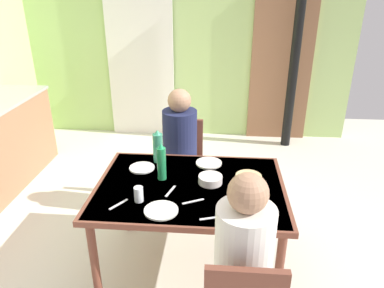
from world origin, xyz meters
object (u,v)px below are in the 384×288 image
Objects in this scene: dining_table at (190,194)px; person_far_diner at (180,138)px; chair_far_diner at (182,160)px; serving_bowl_center at (210,179)px; person_near_diner at (244,248)px; water_bottle_green_far at (162,162)px; water_bottle_green_near at (158,147)px.

dining_table is 0.73m from person_far_diner.
dining_table is 0.86m from chair_far_diner.
person_far_diner is 4.53× the size of serving_bowl_center.
person_far_diner is at bearing 109.26° from person_near_diner.
water_bottle_green_far is (-0.55, 0.78, 0.08)m from person_near_diner.
person_near_diner is 1.48m from person_far_diner.
dining_table is at bearing 100.38° from chair_far_diner.
serving_bowl_center is (0.42, -0.31, -0.10)m from water_bottle_green_near.
dining_table is at bearing -50.97° from water_bottle_green_near.
dining_table is 1.52× the size of chair_far_diner.
water_bottle_green_near is 1.57× the size of serving_bowl_center.
person_near_diner is 2.77× the size of water_bottle_green_far.
serving_bowl_center is (0.29, -0.79, 0.26)m from chair_far_diner.
person_near_diner reaches higher than serving_bowl_center.
chair_far_diner is 1.63m from person_near_diner.
water_bottle_green_far is (-0.21, 0.08, 0.20)m from dining_table.
person_far_diner is 0.63m from water_bottle_green_far.
serving_bowl_center is at bearing -35.80° from water_bottle_green_near.
chair_far_diner is (-0.15, 0.83, -0.16)m from dining_table.
water_bottle_green_far reaches higher than dining_table.
person_near_diner is at bearing 107.66° from chair_far_diner.
person_near_diner is at bearing 109.26° from person_far_diner.
water_bottle_green_far reaches higher than chair_far_diner.
person_far_diner is at bearing 69.25° from water_bottle_green_near.
water_bottle_green_near is at bearing 74.78° from chair_far_diner.
person_near_diner reaches higher than water_bottle_green_far.
person_near_diner is 0.95m from water_bottle_green_far.
serving_bowl_center is at bearing 104.76° from person_near_diner.
water_bottle_green_near is at bearing 144.20° from serving_bowl_center.
water_bottle_green_far is (-0.06, -0.76, 0.36)m from chair_far_diner.
chair_far_diner is 0.31m from person_far_diner.
water_bottle_green_near is (-0.62, 1.05, 0.07)m from person_near_diner.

